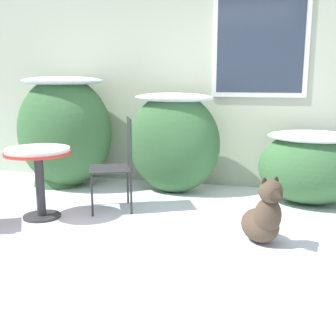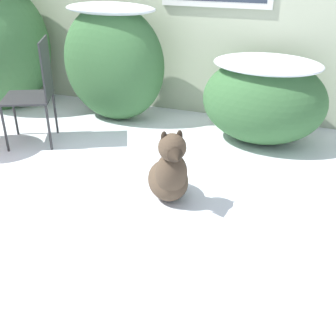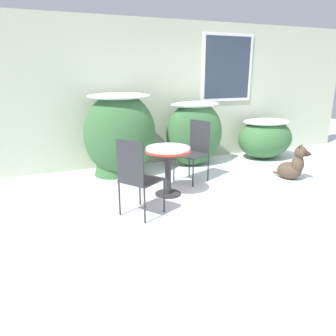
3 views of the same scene
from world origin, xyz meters
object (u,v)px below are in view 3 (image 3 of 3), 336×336
Objects in this scene: patio_table at (168,157)px; patio_chair_near_table at (195,149)px; dog at (293,166)px; patio_chair_far_side at (137,175)px.

patio_table is 0.73× the size of patio_chair_near_table.
patio_chair_near_table is at bearing 34.92° from patio_table.
patio_chair_near_table reaches higher than dog.
dog is at bearing -114.82° from patio_chair_far_side.
patio_chair_near_table is (0.69, 0.48, -0.03)m from patio_table.
patio_table is at bearing -82.34° from patio_chair_far_side.
patio_chair_far_side is at bearing -77.14° from patio_chair_near_table.
patio_chair_near_table is 1.72m from patio_chair_far_side.
patio_chair_far_side is at bearing 157.03° from dog.
dog is (1.61, -0.62, -0.32)m from patio_chair_near_table.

